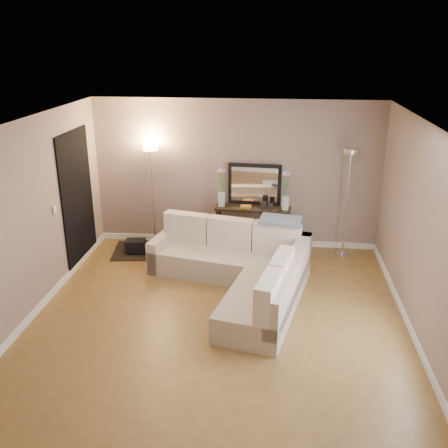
# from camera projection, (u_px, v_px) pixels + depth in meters

# --- Properties ---
(floor) EXTENTS (5.00, 5.50, 0.01)m
(floor) POSITION_uv_depth(u_px,v_px,m) (218.00, 323.00, 6.62)
(floor) COLOR olive
(floor) RESTS_ON ground
(ceiling) EXTENTS (5.00, 5.50, 0.01)m
(ceiling) POSITION_uv_depth(u_px,v_px,m) (216.00, 125.00, 5.70)
(ceiling) COLOR white
(ceiling) RESTS_ON ground
(wall_back) EXTENTS (5.00, 0.02, 2.60)m
(wall_back) POSITION_uv_depth(u_px,v_px,m) (236.00, 174.00, 8.73)
(wall_back) COLOR gray
(wall_back) RESTS_ON ground
(wall_front) EXTENTS (5.00, 0.02, 2.60)m
(wall_front) POSITION_uv_depth(u_px,v_px,m) (171.00, 370.00, 3.59)
(wall_front) COLOR gray
(wall_front) RESTS_ON ground
(wall_left) EXTENTS (0.02, 5.50, 2.60)m
(wall_left) POSITION_uv_depth(u_px,v_px,m) (24.00, 224.00, 6.41)
(wall_left) COLOR gray
(wall_left) RESTS_ON ground
(wall_right) EXTENTS (0.02, 5.50, 2.60)m
(wall_right) POSITION_uv_depth(u_px,v_px,m) (427.00, 240.00, 5.91)
(wall_right) COLOR gray
(wall_right) RESTS_ON ground
(baseboard_back) EXTENTS (5.00, 0.03, 0.10)m
(baseboard_back) POSITION_uv_depth(u_px,v_px,m) (235.00, 241.00, 9.14)
(baseboard_back) COLOR white
(baseboard_back) RESTS_ON ground
(baseboard_left) EXTENTS (0.03, 5.50, 0.10)m
(baseboard_left) POSITION_uv_depth(u_px,v_px,m) (38.00, 309.00, 6.85)
(baseboard_left) COLOR white
(baseboard_left) RESTS_ON ground
(baseboard_right) EXTENTS (0.03, 5.50, 0.10)m
(baseboard_right) POSITION_uv_depth(u_px,v_px,m) (411.00, 330.00, 6.35)
(baseboard_right) COLOR white
(baseboard_right) RESTS_ON ground
(doorway) EXTENTS (0.02, 1.20, 2.20)m
(doorway) POSITION_uv_depth(u_px,v_px,m) (78.00, 199.00, 8.06)
(doorway) COLOR black
(doorway) RESTS_ON ground
(switch_plate) EXTENTS (0.02, 0.08, 0.12)m
(switch_plate) POSITION_uv_depth(u_px,v_px,m) (55.00, 210.00, 7.24)
(switch_plate) COLOR white
(switch_plate) RESTS_ON ground
(sectional_sofa) EXTENTS (2.59, 2.84, 0.87)m
(sectional_sofa) POSITION_uv_depth(u_px,v_px,m) (242.00, 268.00, 7.43)
(sectional_sofa) COLOR #C3B29E
(sectional_sofa) RESTS_ON floor
(throw_blanket) EXTENTS (0.67, 0.46, 0.08)m
(throw_blanket) POSITION_uv_depth(u_px,v_px,m) (281.00, 220.00, 7.63)
(throw_blanket) COLOR slate
(throw_blanket) RESTS_ON sectional_sofa
(console_table) EXTENTS (1.32, 0.44, 0.80)m
(console_table) POSITION_uv_depth(u_px,v_px,m) (248.00, 226.00, 8.72)
(console_table) COLOR black
(console_table) RESTS_ON floor
(leaning_mirror) EXTENTS (0.92, 0.10, 0.72)m
(leaning_mirror) POSITION_uv_depth(u_px,v_px,m) (255.00, 184.00, 8.61)
(leaning_mirror) COLOR black
(leaning_mirror) RESTS_ON console_table
(table_decor) EXTENTS (0.55, 0.13, 0.13)m
(table_decor) POSITION_uv_depth(u_px,v_px,m) (253.00, 206.00, 8.54)
(table_decor) COLOR orange
(table_decor) RESTS_ON console_table
(flower_vase_left) EXTENTS (0.15, 0.13, 0.68)m
(flower_vase_left) POSITION_uv_depth(u_px,v_px,m) (222.00, 190.00, 8.58)
(flower_vase_left) COLOR silver
(flower_vase_left) RESTS_ON console_table
(flower_vase_right) EXTENTS (0.15, 0.13, 0.68)m
(flower_vase_right) POSITION_uv_depth(u_px,v_px,m) (286.00, 193.00, 8.40)
(flower_vase_right) COLOR silver
(flower_vase_right) RESTS_ON console_table
(floor_lamp_lit) EXTENTS (0.29, 0.29, 1.81)m
(floor_lamp_lit) POSITION_uv_depth(u_px,v_px,m) (152.00, 176.00, 8.73)
(floor_lamp_lit) COLOR silver
(floor_lamp_lit) RESTS_ON floor
(floor_lamp_unlit) EXTENTS (0.33, 0.33, 1.88)m
(floor_lamp_unlit) POSITION_uv_depth(u_px,v_px,m) (349.00, 181.00, 8.21)
(floor_lamp_unlit) COLOR silver
(floor_lamp_unlit) RESTS_ON floor
(charcoal_rug) EXTENTS (1.29, 1.04, 0.02)m
(charcoal_rug) POSITION_uv_depth(u_px,v_px,m) (148.00, 250.00, 8.85)
(charcoal_rug) COLOR black
(charcoal_rug) RESTS_ON floor
(black_bag) EXTENTS (0.36, 0.28, 0.22)m
(black_bag) POSITION_uv_depth(u_px,v_px,m) (136.00, 246.00, 8.71)
(black_bag) COLOR black
(black_bag) RESTS_ON charcoal_rug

